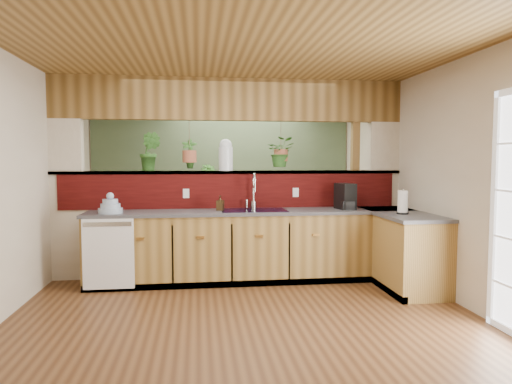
{
  "coord_description": "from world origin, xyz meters",
  "views": [
    {
      "loc": [
        -0.45,
        -4.7,
        1.54
      ],
      "look_at": [
        0.24,
        0.7,
        1.15
      ],
      "focal_mm": 32.0,
      "sensor_mm": 36.0,
      "label": 1
    }
  ],
  "objects": [
    {
      "name": "ground",
      "position": [
        0.0,
        0.0,
        0.0
      ],
      "size": [
        4.6,
        7.0,
        0.01
      ],
      "primitive_type": "cube",
      "color": "#503018",
      "rests_on": "ground"
    },
    {
      "name": "ceiling",
      "position": [
        0.0,
        0.0,
        2.6
      ],
      "size": [
        4.6,
        7.0,
        0.01
      ],
      "primitive_type": "cube",
      "color": "brown",
      "rests_on": "ground"
    },
    {
      "name": "wall_back",
      "position": [
        0.0,
        3.5,
        1.3
      ],
      "size": [
        4.6,
        0.02,
        2.6
      ],
      "primitive_type": "cube",
      "color": "beige",
      "rests_on": "ground"
    },
    {
      "name": "wall_front",
      "position": [
        0.0,
        -3.5,
        1.3
      ],
      "size": [
        4.6,
        0.02,
        2.6
      ],
      "primitive_type": "cube",
      "color": "beige",
      "rests_on": "ground"
    },
    {
      "name": "wall_left",
      "position": [
        -2.3,
        0.0,
        1.3
      ],
      "size": [
        0.02,
        7.0,
        2.6
      ],
      "primitive_type": "cube",
      "color": "beige",
      "rests_on": "ground"
    },
    {
      "name": "wall_right",
      "position": [
        2.3,
        0.0,
        1.3
      ],
      "size": [
        0.02,
        7.0,
        2.6
      ],
      "primitive_type": "cube",
      "color": "beige",
      "rests_on": "ground"
    },
    {
      "name": "pass_through_partition",
      "position": [
        0.03,
        1.35,
        1.19
      ],
      "size": [
        4.6,
        0.21,
        2.6
      ],
      "color": "beige",
      "rests_on": "ground"
    },
    {
      "name": "pass_through_ledge",
      "position": [
        0.0,
        1.35,
        1.37
      ],
      "size": [
        4.6,
        0.21,
        0.04
      ],
      "primitive_type": "cube",
      "color": "brown",
      "rests_on": "ground"
    },
    {
      "name": "header_beam",
      "position": [
        0.0,
        1.35,
        2.33
      ],
      "size": [
        4.6,
        0.15,
        0.55
      ],
      "primitive_type": "cube",
      "color": "brown",
      "rests_on": "ground"
    },
    {
      "name": "sage_backwall",
      "position": [
        0.0,
        3.48,
        1.3
      ],
      "size": [
        4.55,
        0.02,
        2.55
      ],
      "primitive_type": "cube",
      "color": "#495D3F",
      "rests_on": "ground"
    },
    {
      "name": "countertop",
      "position": [
        0.84,
        0.87,
        0.45
      ],
      "size": [
        4.14,
        1.52,
        0.9
      ],
      "color": "olive",
      "rests_on": "ground"
    },
    {
      "name": "dishwasher",
      "position": [
        -1.48,
        0.66,
        0.46
      ],
      "size": [
        0.58,
        0.03,
        0.82
      ],
      "color": "white",
      "rests_on": "ground"
    },
    {
      "name": "navy_sink",
      "position": [
        0.25,
        0.98,
        0.82
      ],
      "size": [
        0.82,
        0.5,
        0.18
      ],
      "color": "black",
      "rests_on": "countertop"
    },
    {
      "name": "faucet",
      "position": [
        0.27,
        1.13,
        1.15
      ],
      "size": [
        0.21,
        0.2,
        0.47
      ],
      "color": "#B7B7B2",
      "rests_on": "countertop"
    },
    {
      "name": "dish_stack",
      "position": [
        -1.48,
        0.87,
        0.98
      ],
      "size": [
        0.28,
        0.28,
        0.25
      ],
      "color": "#96AAC2",
      "rests_on": "countertop"
    },
    {
      "name": "soap_dispenser",
      "position": [
        -0.17,
        1.0,
        0.99
      ],
      "size": [
        0.11,
        0.11,
        0.19
      ],
      "primitive_type": "imported",
      "rotation": [
        0.0,
        0.0,
        -0.32
      ],
      "color": "#3A2915",
      "rests_on": "countertop"
    },
    {
      "name": "coffee_maker",
      "position": [
        1.44,
        0.95,
        1.05
      ],
      "size": [
        0.18,
        0.3,
        0.33
      ],
      "rotation": [
        0.0,
        0.0,
        0.2
      ],
      "color": "black",
      "rests_on": "countertop"
    },
    {
      "name": "paper_towel",
      "position": [
        1.94,
        0.36,
        1.03
      ],
      "size": [
        0.14,
        0.14,
        0.29
      ],
      "color": "black",
      "rests_on": "countertop"
    },
    {
      "name": "glass_jar",
      "position": [
        -0.08,
        1.35,
        1.6
      ],
      "size": [
        0.19,
        0.19,
        0.42
      ],
      "color": "silver",
      "rests_on": "pass_through_ledge"
    },
    {
      "name": "ledge_plant_left",
      "position": [
        -1.06,
        1.35,
        1.64
      ],
      "size": [
        0.34,
        0.3,
        0.5
      ],
      "primitive_type": "imported",
      "rotation": [
        0.0,
        0.0,
        -0.36
      ],
      "color": "#28561D",
      "rests_on": "pass_through_ledge"
    },
    {
      "name": "hanging_plant_a",
      "position": [
        -0.55,
        1.35,
        1.74
      ],
      "size": [
        0.22,
        0.18,
        0.55
      ],
      "color": "brown",
      "rests_on": "header_beam"
    },
    {
      "name": "hanging_plant_b",
      "position": [
        0.66,
        1.35,
        1.81
      ],
      "size": [
        0.41,
        0.37,
        0.53
      ],
      "color": "brown",
      "rests_on": "header_beam"
    },
    {
      "name": "shelving_console",
      "position": [
        -0.64,
        3.25,
        0.5
      ],
      "size": [
        1.51,
        0.72,
        0.97
      ],
      "primitive_type": "cube",
      "rotation": [
        0.0,
        0.0,
        -0.23
      ],
      "color": "black",
      "rests_on": "ground"
    },
    {
      "name": "shelf_plant_a",
      "position": [
        -1.29,
        3.25,
        1.21
      ],
      "size": [
        0.27,
        0.23,
        0.45
      ],
      "primitive_type": "imported",
      "rotation": [
        0.0,
        0.0,
        0.34
      ],
      "color": "#28561D",
      "rests_on": "shelving_console"
    },
    {
      "name": "shelf_plant_b",
      "position": [
        -0.28,
        3.25,
        1.22
      ],
      "size": [
        0.31,
        0.31,
        0.47
      ],
      "primitive_type": "imported",
      "rotation": [
        0.0,
        0.0,
        0.2
      ],
      "color": "#28561D",
      "rests_on": "shelving_console"
    },
    {
      "name": "floor_plant",
      "position": [
        0.94,
        2.34,
        0.41
      ],
      "size": [
        0.79,
        0.69,
        0.83
      ],
      "primitive_type": "imported",
      "rotation": [
        0.0,
        0.0,
        -0.07
      ],
      "color": "#28561D",
      "rests_on": "ground"
    }
  ]
}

